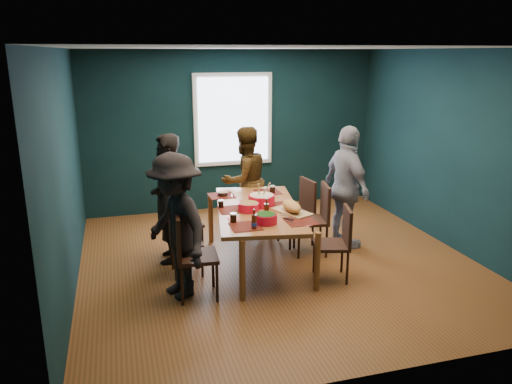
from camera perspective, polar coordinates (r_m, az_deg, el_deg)
room at (r=6.46m, az=1.89°, el=4.25°), size 5.01×5.01×2.71m
dining_table at (r=6.32m, az=0.21°, el=-2.41°), size 1.33×2.14×0.76m
chair_left_far at (r=6.70m, az=-8.81°, el=-3.04°), size 0.48×0.48×0.89m
chair_left_mid at (r=6.15m, az=-8.73°, el=-5.10°), size 0.38×0.38×0.84m
chair_left_near at (r=5.55m, az=-7.71°, el=-6.50°), size 0.48×0.48×0.98m
chair_right_far at (r=7.10m, az=5.19°, el=-1.66°), size 0.48×0.48×0.93m
chair_right_mid at (r=6.75m, az=7.03°, el=-2.47°), size 0.50×0.50×0.96m
chair_right_near at (r=6.03m, az=9.41°, el=-5.22°), size 0.50×0.50×0.90m
person_far_left at (r=6.48m, az=-10.15°, el=-0.79°), size 0.47×0.65×1.68m
person_back at (r=7.44m, az=-1.29°, el=1.33°), size 0.94×0.84×1.61m
person_right at (r=6.96m, az=10.32°, el=0.48°), size 0.53×1.04×1.71m
person_near_left at (r=5.52m, az=-9.14°, el=-3.91°), size 0.95×1.21×1.64m
bowl_salad at (r=6.14m, az=-0.85°, el=-1.68°), size 0.26×0.26×0.11m
bowl_dumpling at (r=6.37m, az=0.63°, el=-0.88°), size 0.34×0.34×0.32m
bowl_herbs at (r=5.72m, az=1.15°, el=-3.01°), size 0.26×0.26×0.11m
cutting_board at (r=6.10m, az=4.09°, el=-1.77°), size 0.45×0.67×0.14m
small_bowl at (r=6.81m, az=-3.82°, el=-0.20°), size 0.14×0.14×0.06m
beer_bottle_a at (r=5.53m, az=-0.22°, el=-3.42°), size 0.06×0.06×0.23m
beer_bottle_b at (r=5.90m, az=1.22°, el=-2.08°), size 0.06×0.06×0.24m
cola_glass_a at (r=5.74m, az=-2.61°, el=-2.92°), size 0.08×0.08×0.11m
cola_glass_b at (r=6.07m, az=4.36°, el=-1.99°), size 0.07×0.07×0.10m
cola_glass_c at (r=6.91m, az=1.88°, el=0.32°), size 0.08×0.08×0.11m
cola_glass_d at (r=6.29m, az=-4.03°, el=-1.33°), size 0.07×0.07×0.10m
napkin_a at (r=6.47m, az=3.25°, el=-1.31°), size 0.15×0.15×0.00m
napkin_b at (r=5.87m, az=-2.56°, el=-3.13°), size 0.14×0.14×0.00m
napkin_c at (r=5.75m, az=5.98°, el=-3.60°), size 0.20×0.20×0.00m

